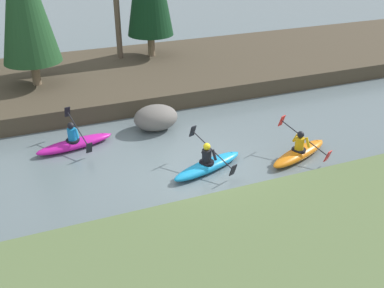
{
  "coord_description": "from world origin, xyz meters",
  "views": [
    {
      "loc": [
        -4.79,
        -11.24,
        7.44
      ],
      "look_at": [
        0.14,
        0.96,
        0.55
      ],
      "focal_mm": 42.0,
      "sensor_mm": 36.0,
      "label": 1
    }
  ],
  "objects": [
    {
      "name": "kayaker_lead",
      "position": [
        3.52,
        -0.34,
        0.22
      ],
      "size": [
        2.74,
        2.0,
        1.2
      ],
      "rotation": [
        0.0,
        0.0,
        0.37
      ],
      "color": "orange",
      "rests_on": "ground"
    },
    {
      "name": "boulder_midstream",
      "position": [
        -0.28,
        3.59,
        0.47
      ],
      "size": [
        1.68,
        1.31,
        0.95
      ],
      "color": "slate",
      "rests_on": "ground"
    },
    {
      "name": "kayaker_trailing",
      "position": [
        -3.37,
        3.18,
        0.22
      ],
      "size": [
        2.79,
        2.06,
        1.2
      ],
      "rotation": [
        0.0,
        0.0,
        0.2
      ],
      "color": "#C61999",
      "rests_on": "ground"
    },
    {
      "name": "kayaker_middle",
      "position": [
        0.33,
        0.05,
        0.22
      ],
      "size": [
        2.75,
        2.02,
        1.2
      ],
      "rotation": [
        0.0,
        0.0,
        0.32
      ],
      "color": "#1993D6",
      "rests_on": "ground"
    },
    {
      "name": "riverbank_far",
      "position": [
        0.0,
        9.0,
        0.35
      ],
      "size": [
        44.0,
        8.07,
        0.71
      ],
      "color": "#473D2D",
      "rests_on": "ground"
    },
    {
      "name": "ground_plane",
      "position": [
        0.0,
        0.0,
        0.0
      ],
      "size": [
        90.0,
        90.0,
        0.0
      ],
      "primitive_type": "plane",
      "color": "slate"
    }
  ]
}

